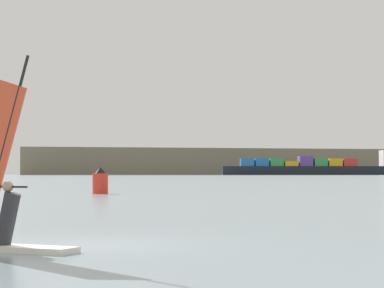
{
  "coord_description": "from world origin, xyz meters",
  "views": [
    {
      "loc": [
        1.31,
        -17.06,
        1.51
      ],
      "look_at": [
        2.83,
        10.14,
        2.52
      ],
      "focal_mm": 74.41,
      "sensor_mm": 36.0,
      "label": 1
    }
  ],
  "objects": [
    {
      "name": "ground_plane",
      "position": [
        0.0,
        0.0,
        0.0
      ],
      "size": [
        4000.0,
        4000.0,
        0.0
      ],
      "primitive_type": "plane",
      "color": "gray"
    },
    {
      "name": "cargo_ship",
      "position": [
        174.48,
        790.12,
        7.8
      ],
      "size": [
        194.11,
        30.89,
        31.3
      ],
      "rotation": [
        0.0,
        0.0,
        3.1
      ],
      "color": "black",
      "rests_on": "ground_plane"
    },
    {
      "name": "channel_buoy",
      "position": [
        -2.21,
        42.52,
        0.9
      ],
      "size": [
        1.16,
        1.16,
        2.02
      ],
      "color": "red",
      "rests_on": "ground_plane"
    }
  ]
}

